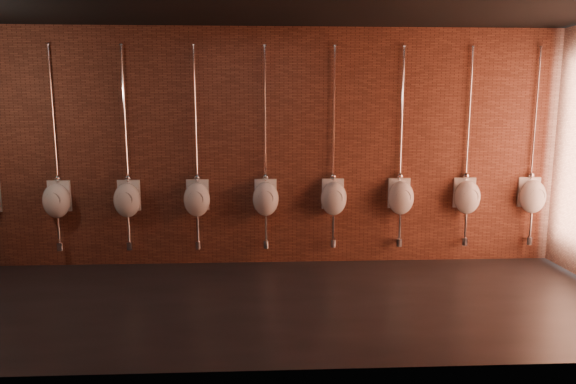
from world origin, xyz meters
name	(u,v)px	position (x,y,z in m)	size (l,w,h in m)	color
ground	(247,303)	(0.00, 0.00, 0.00)	(8.50, 8.50, 0.00)	black
room_shell	(245,121)	(0.00, 0.00, 2.01)	(8.54, 3.04, 3.22)	black
urinal_1	(57,199)	(-2.56, 1.38, 0.94)	(0.37, 0.32, 2.71)	white
urinal_2	(127,199)	(-1.63, 1.38, 0.94)	(0.37, 0.32, 2.71)	white
urinal_3	(197,198)	(-0.71, 1.38, 0.94)	(0.37, 0.32, 2.71)	white
urinal_4	(266,198)	(0.22, 1.38, 0.94)	(0.37, 0.32, 2.71)	white
urinal_5	(334,197)	(1.14, 1.38, 0.94)	(0.37, 0.32, 2.71)	white
urinal_6	(401,197)	(2.07, 1.38, 0.94)	(0.37, 0.32, 2.71)	white
urinal_7	(467,196)	(3.00, 1.38, 0.94)	(0.37, 0.32, 2.71)	white
urinal_8	(532,195)	(3.92, 1.38, 0.94)	(0.37, 0.32, 2.71)	white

